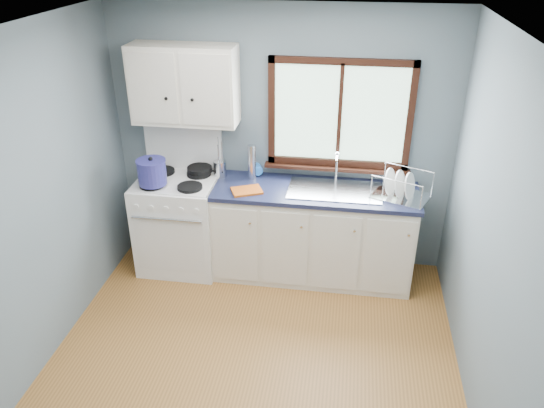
# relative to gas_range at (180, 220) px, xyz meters

# --- Properties ---
(floor) EXTENTS (3.20, 3.60, 0.02)m
(floor) POSITION_rel_gas_range_xyz_m (0.95, -1.47, -0.50)
(floor) COLOR #9D662E
(floor) RESTS_ON ground
(ceiling) EXTENTS (3.20, 3.60, 0.02)m
(ceiling) POSITION_rel_gas_range_xyz_m (0.95, -1.47, 2.02)
(ceiling) COLOR white
(ceiling) RESTS_ON wall_back
(wall_back) EXTENTS (3.20, 0.02, 2.50)m
(wall_back) POSITION_rel_gas_range_xyz_m (0.95, 0.34, 0.76)
(wall_back) COLOR slate
(wall_back) RESTS_ON ground
(wall_left) EXTENTS (0.02, 3.60, 2.50)m
(wall_left) POSITION_rel_gas_range_xyz_m (-0.66, -1.47, 0.76)
(wall_left) COLOR slate
(wall_left) RESTS_ON ground
(wall_right) EXTENTS (0.02, 3.60, 2.50)m
(wall_right) POSITION_rel_gas_range_xyz_m (2.56, -1.47, 0.76)
(wall_right) COLOR slate
(wall_right) RESTS_ON ground
(gas_range) EXTENTS (0.76, 0.69, 1.36)m
(gas_range) POSITION_rel_gas_range_xyz_m (0.00, 0.00, 0.00)
(gas_range) COLOR white
(gas_range) RESTS_ON floor
(base_cabinets) EXTENTS (1.85, 0.60, 0.88)m
(base_cabinets) POSITION_rel_gas_range_xyz_m (1.31, 0.02, -0.08)
(base_cabinets) COLOR silver
(base_cabinets) RESTS_ON floor
(countertop) EXTENTS (1.89, 0.64, 0.04)m
(countertop) POSITION_rel_gas_range_xyz_m (1.31, 0.02, 0.41)
(countertop) COLOR black
(countertop) RESTS_ON base_cabinets
(sink) EXTENTS (0.84, 0.46, 0.44)m
(sink) POSITION_rel_gas_range_xyz_m (1.49, 0.02, 0.37)
(sink) COLOR silver
(sink) RESTS_ON countertop
(window) EXTENTS (1.36, 0.10, 1.03)m
(window) POSITION_rel_gas_range_xyz_m (1.48, 0.30, 0.98)
(window) COLOR #9EC6A8
(window) RESTS_ON wall_back
(upper_cabinets) EXTENTS (0.95, 0.35, 0.70)m
(upper_cabinets) POSITION_rel_gas_range_xyz_m (0.10, 0.15, 1.31)
(upper_cabinets) COLOR silver
(upper_cabinets) RESTS_ON wall_back
(skillet) EXTENTS (0.37, 0.26, 0.05)m
(skillet) POSITION_rel_gas_range_xyz_m (0.19, 0.16, 0.49)
(skillet) COLOR black
(skillet) RESTS_ON gas_range
(stockpot) EXTENTS (0.35, 0.35, 0.26)m
(stockpot) POSITION_rel_gas_range_xyz_m (-0.16, -0.16, 0.58)
(stockpot) COLOR navy
(stockpot) RESTS_ON gas_range
(utensil_crock) EXTENTS (0.16, 0.16, 0.39)m
(utensil_crock) POSITION_rel_gas_range_xyz_m (0.38, 0.18, 0.51)
(utensil_crock) COLOR silver
(utensil_crock) RESTS_ON countertop
(thermos) EXTENTS (0.09, 0.09, 0.33)m
(thermos) POSITION_rel_gas_range_xyz_m (0.70, 0.17, 0.59)
(thermos) COLOR silver
(thermos) RESTS_ON countertop
(soap_bottle) EXTENTS (0.13, 0.13, 0.27)m
(soap_bottle) POSITION_rel_gas_range_xyz_m (0.75, 0.20, 0.56)
(soap_bottle) COLOR blue
(soap_bottle) RESTS_ON countertop
(dish_towel) EXTENTS (0.32, 0.28, 0.02)m
(dish_towel) POSITION_rel_gas_range_xyz_m (0.70, -0.12, 0.44)
(dish_towel) COLOR #C05516
(dish_towel) RESTS_ON countertop
(dish_rack) EXTENTS (0.57, 0.51, 0.24)m
(dish_rack) POSITION_rel_gas_range_xyz_m (2.06, -0.02, 0.49)
(dish_rack) COLOR silver
(dish_rack) RESTS_ON countertop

